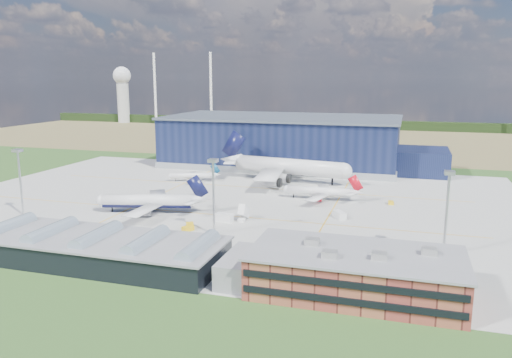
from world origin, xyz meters
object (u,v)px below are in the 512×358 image
(light_mast_east, at_px, (448,200))
(gse_tug_c, at_px, (391,203))
(light_mast_center, at_px, (213,184))
(gse_cart_a, at_px, (316,195))
(ops_building, at_px, (355,272))
(gse_cart_b, at_px, (295,188))
(gse_tug_a, at_px, (190,226))
(gse_van_b, at_px, (339,215))
(hangar, at_px, (288,143))
(airliner_red, at_px, (319,187))
(airliner_widebody, at_px, (289,158))
(light_mast_west, at_px, (19,171))
(gse_van_a, at_px, (330,252))
(car_b, at_px, (263,260))
(gse_tug_b, at_px, (188,229))
(car_a, at_px, (311,255))
(airliner_navy, at_px, (147,194))
(airstair, at_px, (244,214))
(gse_van_c, at_px, (224,218))
(airliner_regional, at_px, (192,173))

(light_mast_east, height_order, gse_tug_c, light_mast_east)
(light_mast_center, height_order, gse_cart_a, light_mast_center)
(ops_building, xyz_separation_m, gse_cart_b, (-35.07, 96.72, -4.14))
(gse_tug_a, distance_m, gse_van_b, 49.77)
(light_mast_east, distance_m, gse_cart_b, 87.76)
(hangar, relative_size, airliner_red, 4.59)
(airliner_red, height_order, airliner_widebody, airliner_widebody)
(light_mast_west, distance_m, gse_van_a, 107.44)
(gse_van_a, xyz_separation_m, car_b, (-15.59, -9.50, -0.59))
(gse_van_a, bearing_deg, airliner_red, -1.13)
(airliner_widebody, bearing_deg, airliner_red, -48.89)
(gse_tug_b, xyz_separation_m, gse_van_a, (45.10, -9.15, 0.45))
(car_a, bearing_deg, light_mast_center, 82.94)
(airliner_navy, bearing_deg, ops_building, 134.24)
(airstair, height_order, car_b, airstair)
(gse_van_b, bearing_deg, car_a, -128.64)
(light_mast_west, relative_size, airliner_widebody, 0.35)
(airliner_widebody, relative_size, car_b, 18.35)
(light_mast_west, bearing_deg, gse_van_c, 11.10)
(car_b, bearing_deg, gse_tug_a, 66.57)
(car_a, distance_m, car_b, 13.31)
(airliner_red, relative_size, gse_van_c, 5.62)
(light_mast_west, relative_size, gse_cart_b, 7.60)
(light_mast_west, xyz_separation_m, airliner_red, (92.62, 52.00, -10.28))
(gse_tug_a, xyz_separation_m, gse_tug_c, (59.30, 48.78, -0.12))
(airliner_red, bearing_deg, gse_tug_a, 56.33)
(light_mast_east, relative_size, gse_van_a, 4.26)
(ops_building, height_order, airliner_navy, airliner_navy)
(gse_van_a, relative_size, gse_tug_c, 1.82)
(gse_cart_b, height_order, car_b, gse_cart_b)
(gse_van_c, bearing_deg, hangar, 8.59)
(light_mast_east, xyz_separation_m, airliner_widebody, (-61.25, 82.27, -4.81))
(gse_cart_b, bearing_deg, gse_tug_c, -88.73)
(gse_tug_b, relative_size, car_b, 0.94)
(gse_van_a, bearing_deg, gse_cart_a, -0.43)
(gse_van_b, bearing_deg, gse_cart_a, 79.18)
(airliner_red, relative_size, car_b, 8.90)
(gse_tug_b, relative_size, gse_cart_b, 1.11)
(ops_building, relative_size, gse_van_b, 8.53)
(gse_van_a, height_order, gse_cart_b, gse_van_a)
(airliner_regional, xyz_separation_m, gse_van_c, (36.83, -56.61, -2.57))
(gse_tug_a, distance_m, airstair, 19.29)
(ops_building, distance_m, car_b, 27.56)
(gse_cart_b, bearing_deg, ops_building, -138.95)
(ops_building, height_order, light_mast_west, light_mast_west)
(airliner_navy, relative_size, gse_tug_b, 12.04)
(hangar, xyz_separation_m, gse_tug_b, (-1.76, -124.16, -10.89))
(light_mast_east, distance_m, airliner_navy, 98.03)
(gse_van_b, bearing_deg, hangar, 77.39)
(hangar, relative_size, gse_van_b, 26.90)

